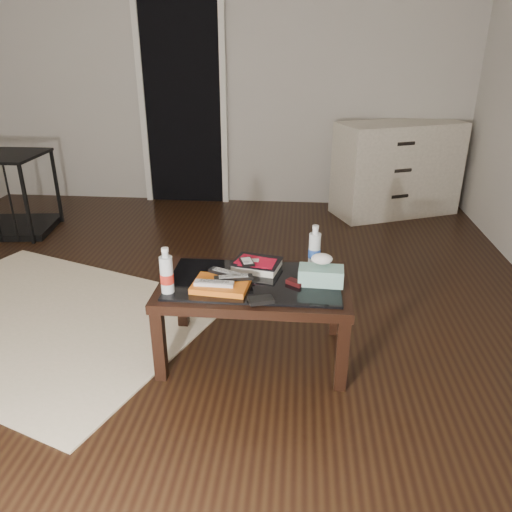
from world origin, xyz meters
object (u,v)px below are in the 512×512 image
Objects in this scene: coffee_table at (254,291)px; water_bottle_right at (315,246)px; textbook at (257,265)px; water_bottle_left at (166,270)px; dresser at (397,169)px; tissue_box at (321,276)px.

water_bottle_right is (0.32, 0.22, 0.18)m from coffee_table.
coffee_table is 0.17m from textbook.
water_bottle_left is at bearing -152.45° from water_bottle_right.
textbook is (0.00, 0.15, 0.09)m from coffee_table.
water_bottle_left is (-0.42, -0.17, 0.18)m from coffee_table.
dresser is (1.18, 2.60, 0.05)m from coffee_table.
tissue_box is (-0.83, -2.61, 0.06)m from dresser.
textbook is 1.09× the size of tissue_box.
water_bottle_left is (-0.42, -0.31, 0.10)m from textbook.
textbook is 1.05× the size of water_bottle_right.
water_bottle_right is at bearing 101.00° from tissue_box.
water_bottle_right reaches higher than coffee_table.
textbook is 0.53m from water_bottle_left.
dresser is at bearing 75.50° from tissue_box.
tissue_box is (0.77, 0.16, -0.07)m from water_bottle_left.
tissue_box is (0.35, -0.00, 0.11)m from coffee_table.
water_bottle_left reaches higher than textbook.
textbook reaches higher than coffee_table.
textbook is 1.05× the size of water_bottle_left.
water_bottle_left reaches higher than tissue_box.
dresser is 2.54m from water_bottle_right.
textbook is at bearing -138.73° from dresser.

